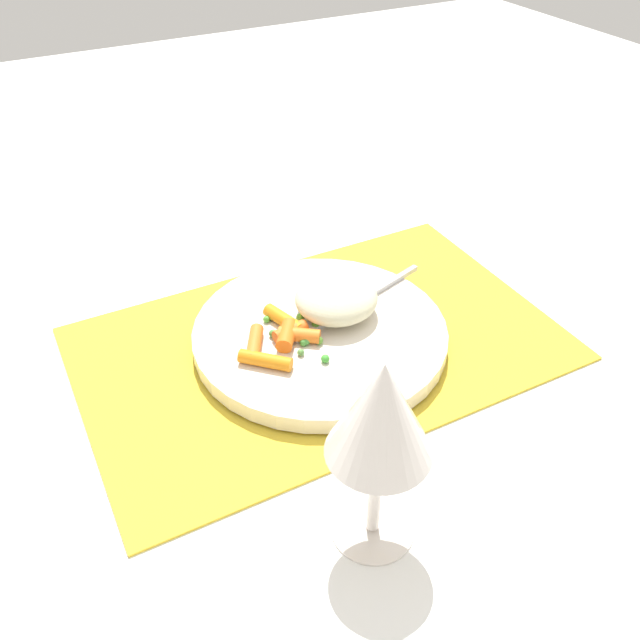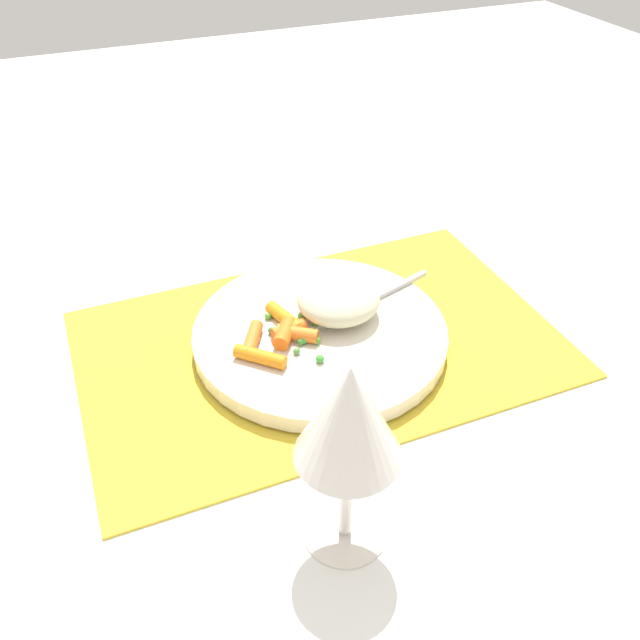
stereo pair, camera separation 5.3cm
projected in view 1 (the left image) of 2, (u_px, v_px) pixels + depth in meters
name	position (u px, v px, depth m)	size (l,w,h in m)	color
ground_plane	(320.00, 345.00, 0.72)	(2.40, 2.40, 0.00)	white
placemat	(320.00, 343.00, 0.72)	(0.50, 0.32, 0.01)	gold
plate	(320.00, 334.00, 0.71)	(0.27, 0.27, 0.02)	silver
rice_mound	(336.00, 298.00, 0.71)	(0.09, 0.09, 0.04)	beige
carrot_portion	(280.00, 337.00, 0.68)	(0.09, 0.10, 0.02)	orange
pea_scatter	(292.00, 338.00, 0.68)	(0.08, 0.09, 0.01)	#539138
fork	(346.00, 310.00, 0.72)	(0.19, 0.07, 0.01)	#BCBCBC
wine_glass	(381.00, 416.00, 0.46)	(0.08, 0.08, 0.18)	silver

